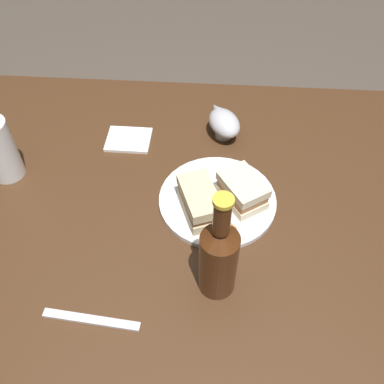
{
  "coord_description": "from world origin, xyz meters",
  "views": [
    {
      "loc": [
        -0.1,
        0.62,
        1.5
      ],
      "look_at": [
        -0.06,
        0.0,
        0.79
      ],
      "focal_mm": 40.49,
      "sensor_mm": 36.0,
      "label": 1
    }
  ],
  "objects_px": {
    "gravy_boat": "(224,123)",
    "cider_bottle": "(219,256)",
    "sandwich_half_right": "(242,192)",
    "fork": "(91,320)",
    "sandwich_half_left": "(200,201)",
    "plate": "(217,201)",
    "napkin": "(129,140)",
    "pint_glass": "(1,153)"
  },
  "relations": [
    {
      "from": "gravy_boat",
      "to": "cider_bottle",
      "type": "xyz_separation_m",
      "value": [
        0.0,
        0.43,
        0.06
      ]
    },
    {
      "from": "sandwich_half_right",
      "to": "fork",
      "type": "bearing_deg",
      "value": 47.18
    },
    {
      "from": "sandwich_half_right",
      "to": "gravy_boat",
      "type": "distance_m",
      "value": 0.23
    },
    {
      "from": "sandwich_half_left",
      "to": "fork",
      "type": "height_order",
      "value": "sandwich_half_left"
    },
    {
      "from": "plate",
      "to": "gravy_boat",
      "type": "bearing_deg",
      "value": -92.07
    },
    {
      "from": "plate",
      "to": "fork",
      "type": "xyz_separation_m",
      "value": [
        0.22,
        0.29,
        -0.0
      ]
    },
    {
      "from": "sandwich_half_right",
      "to": "napkin",
      "type": "relative_size",
      "value": 1.15
    },
    {
      "from": "gravy_boat",
      "to": "fork",
      "type": "relative_size",
      "value": 0.69
    },
    {
      "from": "napkin",
      "to": "gravy_boat",
      "type": "bearing_deg",
      "value": -171.1
    },
    {
      "from": "sandwich_half_left",
      "to": "napkin",
      "type": "bearing_deg",
      "value": -49.2
    },
    {
      "from": "sandwich_half_right",
      "to": "sandwich_half_left",
      "type": "bearing_deg",
      "value": 21.12
    },
    {
      "from": "gravy_boat",
      "to": "napkin",
      "type": "distance_m",
      "value": 0.24
    },
    {
      "from": "plate",
      "to": "sandwich_half_left",
      "type": "distance_m",
      "value": 0.06
    },
    {
      "from": "sandwich_half_right",
      "to": "fork",
      "type": "height_order",
      "value": "sandwich_half_right"
    },
    {
      "from": "pint_glass",
      "to": "napkin",
      "type": "xyz_separation_m",
      "value": [
        -0.26,
        -0.13,
        -0.06
      ]
    },
    {
      "from": "pint_glass",
      "to": "plate",
      "type": "bearing_deg",
      "value": 173.49
    },
    {
      "from": "plate",
      "to": "gravy_boat",
      "type": "distance_m",
      "value": 0.23
    },
    {
      "from": "cider_bottle",
      "to": "fork",
      "type": "bearing_deg",
      "value": 22.07
    },
    {
      "from": "sandwich_half_right",
      "to": "fork",
      "type": "relative_size",
      "value": 0.7
    },
    {
      "from": "gravy_boat",
      "to": "cider_bottle",
      "type": "height_order",
      "value": "cider_bottle"
    },
    {
      "from": "pint_glass",
      "to": "napkin",
      "type": "distance_m",
      "value": 0.3
    },
    {
      "from": "sandwich_half_right",
      "to": "plate",
      "type": "bearing_deg",
      "value": -1.47
    },
    {
      "from": "gravy_boat",
      "to": "napkin",
      "type": "height_order",
      "value": "gravy_boat"
    },
    {
      "from": "sandwich_half_left",
      "to": "gravy_boat",
      "type": "bearing_deg",
      "value": -99.97
    },
    {
      "from": "gravy_boat",
      "to": "plate",
      "type": "bearing_deg",
      "value": 87.93
    },
    {
      "from": "gravy_boat",
      "to": "cider_bottle",
      "type": "bearing_deg",
      "value": 89.5
    },
    {
      "from": "sandwich_half_left",
      "to": "pint_glass",
      "type": "bearing_deg",
      "value": -11.45
    },
    {
      "from": "pint_glass",
      "to": "napkin",
      "type": "bearing_deg",
      "value": -153.54
    },
    {
      "from": "napkin",
      "to": "sandwich_half_right",
      "type": "bearing_deg",
      "value": 146.28
    },
    {
      "from": "plate",
      "to": "sandwich_half_right",
      "type": "relative_size",
      "value": 2.06
    },
    {
      "from": "plate",
      "to": "sandwich_half_left",
      "type": "height_order",
      "value": "sandwich_half_left"
    },
    {
      "from": "plate",
      "to": "pint_glass",
      "type": "distance_m",
      "value": 0.5
    },
    {
      "from": "gravy_boat",
      "to": "fork",
      "type": "height_order",
      "value": "gravy_boat"
    },
    {
      "from": "pint_glass",
      "to": "cider_bottle",
      "type": "height_order",
      "value": "cider_bottle"
    },
    {
      "from": "sandwich_half_left",
      "to": "plate",
      "type": "bearing_deg",
      "value": -136.29
    },
    {
      "from": "sandwich_half_right",
      "to": "cider_bottle",
      "type": "height_order",
      "value": "cider_bottle"
    },
    {
      "from": "plate",
      "to": "napkin",
      "type": "height_order",
      "value": "plate"
    },
    {
      "from": "plate",
      "to": "cider_bottle",
      "type": "bearing_deg",
      "value": 91.24
    },
    {
      "from": "fork",
      "to": "sandwich_half_right",
      "type": "bearing_deg",
      "value": 52.23
    },
    {
      "from": "gravy_boat",
      "to": "sandwich_half_left",
      "type": "bearing_deg",
      "value": 80.03
    },
    {
      "from": "sandwich_half_left",
      "to": "napkin",
      "type": "distance_m",
      "value": 0.3
    },
    {
      "from": "napkin",
      "to": "fork",
      "type": "relative_size",
      "value": 0.61
    }
  ]
}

